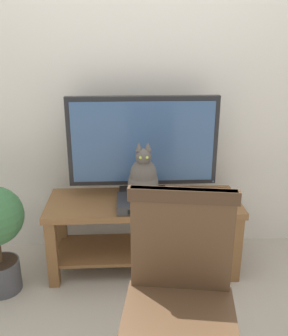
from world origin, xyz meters
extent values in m
plane|color=#ADA393|center=(0.00, 0.00, 0.00)|extent=(12.00, 12.00, 0.00)
cube|color=silver|center=(0.00, 0.86, 1.40)|extent=(7.00, 0.12, 2.80)
cube|color=brown|center=(-0.03, 0.46, 0.51)|extent=(1.33, 0.49, 0.04)
cube|color=brown|center=(-0.65, 0.27, 0.24)|extent=(0.07, 0.07, 0.48)
cube|color=brown|center=(0.59, 0.27, 0.24)|extent=(0.07, 0.07, 0.48)
cube|color=brown|center=(-0.65, 0.66, 0.24)|extent=(0.07, 0.07, 0.48)
cube|color=brown|center=(0.59, 0.66, 0.24)|extent=(0.07, 0.07, 0.48)
cube|color=brown|center=(-0.03, 0.46, 0.14)|extent=(1.23, 0.41, 0.02)
cube|color=black|center=(-0.03, 0.57, 0.54)|extent=(0.34, 0.20, 0.03)
cube|color=black|center=(-0.03, 0.57, 0.59)|extent=(0.06, 0.04, 0.06)
cube|color=black|center=(-0.03, 0.57, 0.93)|extent=(1.03, 0.05, 0.62)
cube|color=#385684|center=(-0.03, 0.54, 0.93)|extent=(0.96, 0.01, 0.56)
sphere|color=#2672F2|center=(0.47, 0.53, 0.63)|extent=(0.01, 0.01, 0.01)
cube|color=#2D2D30|center=(-0.04, 0.36, 0.56)|extent=(0.35, 0.25, 0.06)
cube|color=black|center=(-0.04, 0.23, 0.56)|extent=(0.21, 0.01, 0.03)
ellipsoid|color=#514C47|center=(-0.04, 0.36, 0.70)|extent=(0.20, 0.23, 0.23)
ellipsoid|color=#514C47|center=(-0.04, 0.33, 0.77)|extent=(0.17, 0.15, 0.21)
sphere|color=#514C47|center=(-0.04, 0.32, 0.90)|extent=(0.10, 0.10, 0.10)
cone|color=#514C47|center=(-0.07, 0.32, 0.96)|extent=(0.05, 0.05, 0.06)
cone|color=#514C47|center=(-0.01, 0.32, 0.96)|extent=(0.05, 0.05, 0.06)
sphere|color=#B2C64C|center=(-0.06, 0.27, 0.90)|extent=(0.02, 0.02, 0.02)
sphere|color=#B2C64C|center=(-0.02, 0.27, 0.90)|extent=(0.02, 0.02, 0.02)
cylinder|color=#514C47|center=(0.02, 0.28, 0.61)|extent=(0.09, 0.19, 0.04)
cylinder|color=#513823|center=(-0.11, -0.45, 0.24)|extent=(0.04, 0.04, 0.48)
cube|color=#513823|center=(0.06, -0.68, 0.50)|extent=(0.54, 0.54, 0.04)
cube|color=#513823|center=(0.09, -0.47, 0.76)|extent=(0.45, 0.10, 0.49)
cube|color=#412C1C|center=(0.09, -0.47, 0.98)|extent=(0.47, 0.12, 0.06)
cube|color=#38664C|center=(0.48, 0.40, 0.54)|extent=(0.19, 0.15, 0.02)
cube|color=beige|center=(0.49, 0.40, 0.57)|extent=(0.21, 0.17, 0.04)
cylinder|color=#47474C|center=(-0.98, 0.24, 0.11)|extent=(0.24, 0.24, 0.22)
cylinder|color=#332319|center=(-0.98, 0.24, 0.21)|extent=(0.22, 0.22, 0.02)
camera|label=1|loc=(-0.15, -1.90, 1.62)|focal=40.06mm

